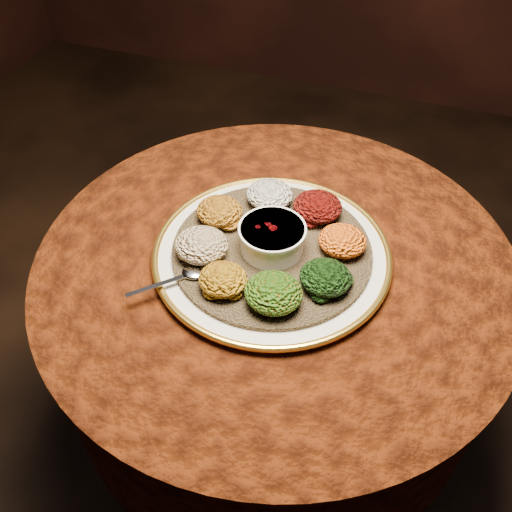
% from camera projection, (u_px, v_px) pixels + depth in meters
% --- Properties ---
extents(table, '(0.96, 0.96, 0.73)m').
position_uv_depth(table, '(274.00, 315.00, 1.26)').
color(table, black).
rests_on(table, ground).
extents(platter, '(0.53, 0.53, 0.02)m').
position_uv_depth(platter, '(272.00, 254.00, 1.12)').
color(platter, beige).
rests_on(platter, table).
extents(injera, '(0.51, 0.51, 0.01)m').
position_uv_depth(injera, '(272.00, 250.00, 1.11)').
color(injera, brown).
rests_on(injera, platter).
extents(stew_bowl, '(0.13, 0.13, 0.05)m').
position_uv_depth(stew_bowl, '(272.00, 237.00, 1.09)').
color(stew_bowl, white).
rests_on(stew_bowl, injera).
extents(spoon, '(0.12, 0.11, 0.01)m').
position_uv_depth(spoon, '(187.00, 275.00, 1.05)').
color(spoon, silver).
rests_on(spoon, injera).
extents(portion_ayib, '(0.10, 0.09, 0.05)m').
position_uv_depth(portion_ayib, '(270.00, 195.00, 1.19)').
color(portion_ayib, silver).
rests_on(portion_ayib, injera).
extents(portion_kitfo, '(0.10, 0.10, 0.05)m').
position_uv_depth(portion_kitfo, '(318.00, 207.00, 1.16)').
color(portion_kitfo, black).
rests_on(portion_kitfo, injera).
extents(portion_tikil, '(0.09, 0.09, 0.04)m').
position_uv_depth(portion_tikil, '(342.00, 241.00, 1.09)').
color(portion_tikil, '#AF740E').
rests_on(portion_tikil, injera).
extents(portion_gomen, '(0.10, 0.09, 0.05)m').
position_uv_depth(portion_gomen, '(325.00, 277.00, 1.03)').
color(portion_gomen, black).
rests_on(portion_gomen, injera).
extents(portion_mixveg, '(0.10, 0.10, 0.05)m').
position_uv_depth(portion_mixveg, '(273.00, 293.00, 1.00)').
color(portion_mixveg, '#972309').
rests_on(portion_mixveg, injera).
extents(portion_kik, '(0.09, 0.09, 0.04)m').
position_uv_depth(portion_kik, '(223.00, 279.00, 1.02)').
color(portion_kik, '#A8760E').
rests_on(portion_kik, injera).
extents(portion_timatim, '(0.10, 0.10, 0.05)m').
position_uv_depth(portion_timatim, '(202.00, 245.00, 1.08)').
color(portion_timatim, maroon).
rests_on(portion_timatim, injera).
extents(portion_shiro, '(0.09, 0.09, 0.05)m').
position_uv_depth(portion_shiro, '(219.00, 211.00, 1.15)').
color(portion_shiro, '#9F6413').
rests_on(portion_shiro, injera).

